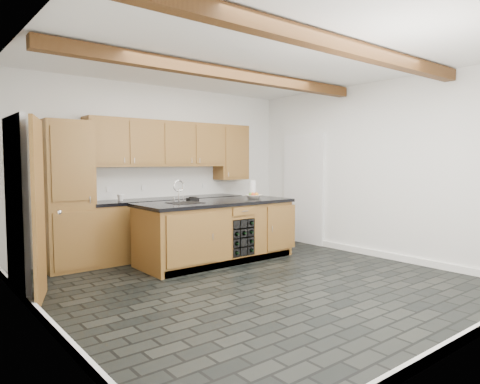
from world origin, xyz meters
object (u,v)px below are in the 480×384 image
object	(u,v)px
kitchen_scale	(193,199)
paper_towel	(252,189)
fruit_bowl	(254,197)
island	(217,231)

from	to	relation	value
kitchen_scale	paper_towel	xyz separation A→B (m)	(1.11, -0.13, 0.12)
fruit_bowl	paper_towel	size ratio (longest dim) A/B	0.90
kitchen_scale	fruit_bowl	xyz separation A→B (m)	(0.96, -0.34, 0.00)
fruit_bowl	paper_towel	xyz separation A→B (m)	(0.15, 0.21, 0.11)
island	fruit_bowl	world-z (taller)	fruit_bowl
kitchen_scale	fruit_bowl	size ratio (longest dim) A/B	0.73
fruit_bowl	island	bearing A→B (deg)	176.05
paper_towel	fruit_bowl	bearing A→B (deg)	-125.46
island	paper_towel	world-z (taller)	paper_towel
island	kitchen_scale	world-z (taller)	kitchen_scale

